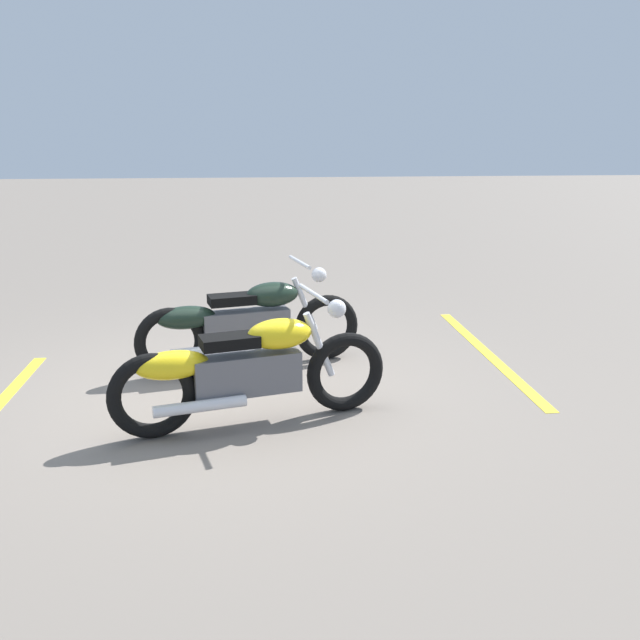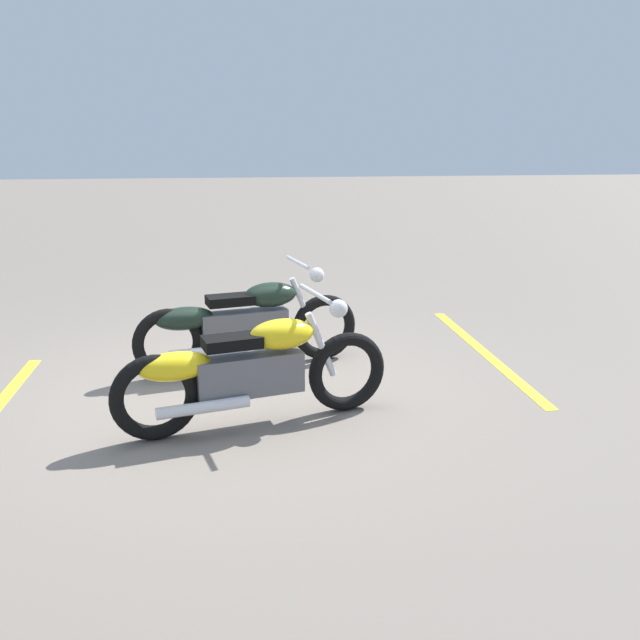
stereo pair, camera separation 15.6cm
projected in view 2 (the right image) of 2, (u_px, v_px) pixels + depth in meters
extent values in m
plane|color=slate|center=(227.00, 394.00, 6.13)|extent=(60.00, 60.00, 0.00)
torus|color=black|center=(347.00, 372.00, 5.69)|extent=(0.68, 0.27, 0.67)
torus|color=black|center=(155.00, 398.00, 5.14)|extent=(0.68, 0.27, 0.67)
cube|color=#59595E|center=(249.00, 375.00, 5.37)|extent=(0.87, 0.42, 0.32)
ellipsoid|color=yellow|center=(282.00, 334.00, 5.39)|extent=(0.57, 0.40, 0.24)
ellipsoid|color=yellow|center=(175.00, 366.00, 5.13)|extent=(0.60, 0.37, 0.22)
cube|color=black|center=(232.00, 342.00, 5.25)|extent=(0.49, 0.34, 0.09)
cylinder|color=silver|center=(321.00, 345.00, 5.54)|extent=(0.27, 0.12, 0.56)
cylinder|color=silver|center=(315.00, 294.00, 5.41)|extent=(0.19, 0.61, 0.04)
sphere|color=silver|center=(338.00, 309.00, 5.52)|extent=(0.15, 0.15, 0.15)
cylinder|color=silver|center=(203.00, 407.00, 5.15)|extent=(0.70, 0.26, 0.09)
torus|color=black|center=(324.00, 327.00, 6.99)|extent=(0.68, 0.26, 0.67)
torus|color=black|center=(169.00, 343.00, 6.45)|extent=(0.68, 0.26, 0.67)
cube|color=#59595E|center=(244.00, 327.00, 6.68)|extent=(0.87, 0.41, 0.32)
ellipsoid|color=black|center=(270.00, 295.00, 6.69)|extent=(0.57, 0.39, 0.24)
ellipsoid|color=black|center=(184.00, 319.00, 6.45)|extent=(0.60, 0.36, 0.22)
cube|color=black|center=(230.00, 300.00, 6.56)|extent=(0.48, 0.34, 0.09)
cylinder|color=silver|center=(303.00, 304.00, 6.84)|extent=(0.27, 0.12, 0.56)
cylinder|color=silver|center=(297.00, 262.00, 6.71)|extent=(0.18, 0.61, 0.04)
sphere|color=silver|center=(317.00, 275.00, 6.81)|extent=(0.15, 0.15, 0.15)
cylinder|color=silver|center=(207.00, 351.00, 6.46)|extent=(0.70, 0.25, 0.09)
cube|color=yellow|center=(484.00, 352.00, 7.28)|extent=(0.14, 3.20, 0.01)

